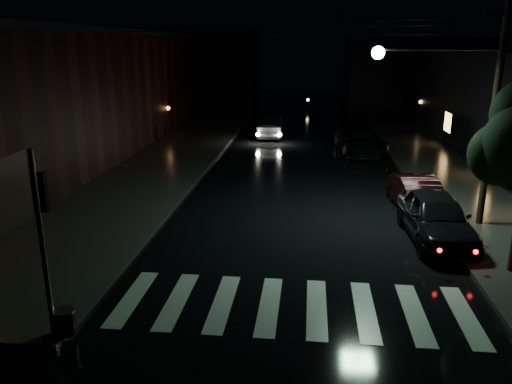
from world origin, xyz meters
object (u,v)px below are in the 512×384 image
(oncoming_car, at_px, (271,126))
(parked_car_a, at_px, (436,217))
(parked_car_b, at_px, (418,195))
(parked_car_d, at_px, (360,140))
(parked_car_c, at_px, (363,142))

(oncoming_car, bearing_deg, parked_car_a, 108.75)
(parked_car_b, height_order, parked_car_d, parked_car_d)
(parked_car_b, bearing_deg, parked_car_c, 89.45)
(parked_car_b, bearing_deg, oncoming_car, 107.78)
(oncoming_car, bearing_deg, parked_car_c, 138.66)
(parked_car_b, relative_size, parked_car_c, 0.88)
(parked_car_c, bearing_deg, parked_car_b, -79.82)
(parked_car_b, distance_m, parked_car_d, 11.28)
(parked_car_a, height_order, parked_car_b, parked_car_a)
(parked_car_c, height_order, parked_car_d, parked_car_d)
(parked_car_d, bearing_deg, parked_car_c, -67.24)
(parked_car_a, distance_m, parked_car_c, 13.89)
(parked_car_a, xyz_separation_m, parked_car_d, (-1.23, 14.08, -0.05))
(parked_car_d, bearing_deg, oncoming_car, 135.52)
(parked_car_c, height_order, oncoming_car, oncoming_car)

